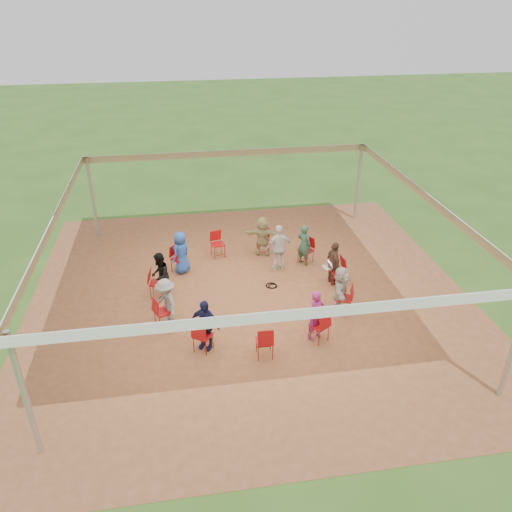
{
  "coord_description": "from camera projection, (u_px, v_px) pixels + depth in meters",
  "views": [
    {
      "loc": [
        -1.84,
        -12.53,
        8.22
      ],
      "look_at": [
        0.22,
        0.3,
        1.2
      ],
      "focal_mm": 35.0,
      "sensor_mm": 36.0,
      "label": 1
    }
  ],
  "objects": [
    {
      "name": "chair_8",
      "position": [
        264.0,
        341.0,
        12.4
      ],
      "size": [
        0.43,
        0.45,
        0.9
      ],
      "primitive_type": null,
      "rotation": [
        0.0,
        0.0,
        -0.02
      ],
      "color": "#A50C0E",
      "rests_on": "ground"
    },
    {
      "name": "person_seated_6",
      "position": [
        205.0,
        325.0,
        12.58
      ],
      "size": [
        0.93,
        0.82,
        1.42
      ],
      "primitive_type": "imported",
      "rotation": [
        0.0,
        0.0,
        -0.59
      ],
      "color": "#161942",
      "rests_on": "ground"
    },
    {
      "name": "chair_1",
      "position": [
        306.0,
        251.0,
        16.68
      ],
      "size": [
        0.61,
        0.6,
        0.9
      ],
      "primitive_type": null,
      "rotation": [
        0.0,
        0.0,
        2.26
      ],
      "color": "#A50C0E",
      "rests_on": "ground"
    },
    {
      "name": "chair_6",
      "position": [
        163.0,
        312.0,
        13.52
      ],
      "size": [
        0.57,
        0.56,
        0.9
      ],
      "primitive_type": null,
      "rotation": [
        0.0,
        0.0,
        -1.17
      ],
      "color": "#A50C0E",
      "rests_on": "ground"
    },
    {
      "name": "dirt_patch",
      "position": [
        250.0,
        296.0,
        15.04
      ],
      "size": [
        13.0,
        13.0,
        0.0
      ],
      "primitive_type": "plane",
      "color": "brown",
      "rests_on": "ground"
    },
    {
      "name": "ground",
      "position": [
        250.0,
        296.0,
        15.05
      ],
      "size": [
        80.0,
        80.0,
        0.0
      ],
      "primitive_type": "plane",
      "color": "#315A1C",
      "rests_on": "ground"
    },
    {
      "name": "chair_9",
      "position": [
        319.0,
        326.0,
        12.97
      ],
      "size": [
        0.59,
        0.59,
        0.9
      ],
      "primitive_type": null,
      "rotation": [
        0.0,
        0.0,
        0.55
      ],
      "color": "#A50C0E",
      "rests_on": "ground"
    },
    {
      "name": "person_seated_8",
      "position": [
        341.0,
        290.0,
        14.03
      ],
      "size": [
        1.02,
        1.4,
        1.42
      ],
      "primitive_type": "imported",
      "rotation": [
        0.0,
        0.0,
        1.12
      ],
      "color": "#B4AD9F",
      "rests_on": "ground"
    },
    {
      "name": "person_seated_7",
      "position": [
        316.0,
        315.0,
        12.92
      ],
      "size": [
        0.62,
        0.56,
        1.42
      ],
      "primitive_type": "imported",
      "rotation": [
        0.0,
        0.0,
        0.55
      ],
      "color": "#922266",
      "rests_on": "ground"
    },
    {
      "name": "person_seated_4",
      "position": [
        160.0,
        275.0,
        14.72
      ],
      "size": [
        0.51,
        0.75,
        1.42
      ],
      "primitive_type": "imported",
      "rotation": [
        0.0,
        0.0,
        -1.74
      ],
      "color": "black",
      "rests_on": "ground"
    },
    {
      "name": "chair_0",
      "position": [
        337.0,
        270.0,
        15.51
      ],
      "size": [
        0.49,
        0.47,
        0.9
      ],
      "primitive_type": null,
      "rotation": [
        0.0,
        0.0,
        1.69
      ],
      "color": "#A50C0E",
      "rests_on": "ground"
    },
    {
      "name": "chair_2",
      "position": [
        263.0,
        242.0,
        17.26
      ],
      "size": [
        0.53,
        0.55,
        0.9
      ],
      "primitive_type": null,
      "rotation": [
        0.0,
        0.0,
        2.83
      ],
      "color": "#A50C0E",
      "rests_on": "ground"
    },
    {
      "name": "laptop",
      "position": [
        329.0,
        266.0,
        15.34
      ],
      "size": [
        0.28,
        0.33,
        0.21
      ],
      "rotation": [
        0.0,
        0.0,
        1.69
      ],
      "color": "#B7B7BC",
      "rests_on": "ground"
    },
    {
      "name": "person_seated_5",
      "position": [
        166.0,
        303.0,
        13.45
      ],
      "size": [
        0.78,
        1.02,
        1.42
      ],
      "primitive_type": "imported",
      "rotation": [
        0.0,
        0.0,
        -1.17
      ],
      "color": "gray",
      "rests_on": "ground"
    },
    {
      "name": "person_seated_1",
      "position": [
        304.0,
        245.0,
        16.47
      ],
      "size": [
        0.59,
        0.62,
        1.42
      ],
      "primitive_type": "imported",
      "rotation": [
        0.0,
        0.0,
        2.26
      ],
      "color": "#2A533C",
      "rests_on": "ground"
    },
    {
      "name": "tent",
      "position": [
        250.0,
        225.0,
        13.92
      ],
      "size": [
        10.33,
        10.33,
        3.0
      ],
      "color": "#B2B2B7",
      "rests_on": "ground"
    },
    {
      "name": "chair_5",
      "position": [
        157.0,
        283.0,
        14.85
      ],
      "size": [
        0.5,
        0.49,
        0.9
      ],
      "primitive_type": null,
      "rotation": [
        0.0,
        0.0,
        -1.74
      ],
      "color": "#A50C0E",
      "rests_on": "ground"
    },
    {
      "name": "chair_7",
      "position": [
        203.0,
        336.0,
        12.61
      ],
      "size": [
        0.59,
        0.6,
        0.9
      ],
      "primitive_type": null,
      "rotation": [
        0.0,
        0.0,
        -0.59
      ],
      "color": "#A50C0E",
      "rests_on": "ground"
    },
    {
      "name": "person_seated_3",
      "position": [
        181.0,
        252.0,
        15.99
      ],
      "size": [
        0.75,
        0.77,
        1.42
      ],
      "primitive_type": "imported",
      "rotation": [
        0.0,
        0.0,
        -2.31
      ],
      "color": "#244CA1",
      "rests_on": "ground"
    },
    {
      "name": "cable_coil",
      "position": [
        272.0,
        286.0,
        15.52
      ],
      "size": [
        0.41,
        0.41,
        0.03
      ],
      "rotation": [
        0.0,
        0.0,
        -0.2
      ],
      "color": "black",
      "rests_on": "ground"
    },
    {
      "name": "person_seated_2",
      "position": [
        263.0,
        236.0,
        17.03
      ],
      "size": [
        1.4,
        0.87,
        1.42
      ],
      "primitive_type": "imported",
      "rotation": [
        0.0,
        0.0,
        2.83
      ],
      "color": "tan",
      "rests_on": "ground"
    },
    {
      "name": "chair_10",
      "position": [
        344.0,
        298.0,
        14.13
      ],
      "size": [
        0.58,
        0.57,
        0.9
      ],
      "primitive_type": null,
      "rotation": [
        0.0,
        0.0,
        1.12
      ],
      "color": "#A50C0E",
      "rests_on": "ground"
    },
    {
      "name": "chair_3",
      "position": [
        218.0,
        244.0,
        17.07
      ],
      "size": [
        0.52,
        0.53,
        0.9
      ],
      "primitive_type": null,
      "rotation": [
        0.0,
        0.0,
        -2.88
      ],
      "color": "#A50C0E",
      "rests_on": "ground"
    },
    {
      "name": "chair_4",
      "position": [
        179.0,
        259.0,
        16.17
      ],
      "size": [
        0.61,
        0.61,
        0.9
      ],
      "primitive_type": null,
      "rotation": [
        0.0,
        0.0,
        -2.31
      ],
      "color": "#A50C0E",
      "rests_on": "ground"
    },
    {
      "name": "standing_person",
      "position": [
        279.0,
        248.0,
        16.08
      ],
      "size": [
        0.97,
        0.56,
        1.59
      ],
      "primitive_type": "imported",
      "rotation": [
        0.0,
        0.0,
        3.23
      ],
      "color": "silver",
      "rests_on": "ground"
    },
    {
      "name": "person_seated_0",
      "position": [
        334.0,
        263.0,
        15.35
      ],
      "size": [
        0.52,
        0.88,
        1.42
      ],
      "primitive_type": "imported",
      "rotation": [
        0.0,
        0.0,
        1.69
      ],
      "color": "brown",
      "rests_on": "ground"
    }
  ]
}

